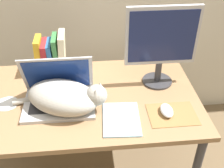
{
  "coord_description": "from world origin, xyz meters",
  "views": [
    {
      "loc": [
        -0.01,
        -0.84,
        1.66
      ],
      "look_at": [
        0.1,
        0.33,
        0.82
      ],
      "focal_mm": 45.0,
      "sensor_mm": 36.0,
      "label": 1
    }
  ],
  "objects_px": {
    "external_monitor": "(161,43)",
    "computer_mouse": "(167,110)",
    "cd_disc": "(7,104)",
    "laptop": "(59,95)",
    "book_row": "(51,55)",
    "cat": "(65,97)",
    "notepad": "(121,119)"
  },
  "relations": [
    {
      "from": "external_monitor",
      "to": "computer_mouse",
      "type": "height_order",
      "value": "external_monitor"
    },
    {
      "from": "laptop",
      "to": "external_monitor",
      "type": "distance_m",
      "value": 0.6
    },
    {
      "from": "cd_disc",
      "to": "laptop",
      "type": "bearing_deg",
      "value": -2.6
    },
    {
      "from": "laptop",
      "to": "computer_mouse",
      "type": "distance_m",
      "value": 0.55
    },
    {
      "from": "computer_mouse",
      "to": "cd_disc",
      "type": "height_order",
      "value": "computer_mouse"
    },
    {
      "from": "laptop",
      "to": "computer_mouse",
      "type": "height_order",
      "value": "laptop"
    },
    {
      "from": "laptop",
      "to": "notepad",
      "type": "bearing_deg",
      "value": -28.49
    },
    {
      "from": "book_row",
      "to": "computer_mouse",
      "type": "bearing_deg",
      "value": -37.91
    },
    {
      "from": "computer_mouse",
      "to": "notepad",
      "type": "relative_size",
      "value": 0.41
    },
    {
      "from": "external_monitor",
      "to": "notepad",
      "type": "xyz_separation_m",
      "value": [
        -0.25,
        -0.3,
        -0.25
      ]
    },
    {
      "from": "external_monitor",
      "to": "computer_mouse",
      "type": "xyz_separation_m",
      "value": [
        -0.02,
        -0.27,
        -0.23
      ]
    },
    {
      "from": "cat",
      "to": "book_row",
      "type": "relative_size",
      "value": 2.0
    },
    {
      "from": "laptop",
      "to": "cat",
      "type": "xyz_separation_m",
      "value": [
        0.04,
        -0.05,
        0.02
      ]
    },
    {
      "from": "book_row",
      "to": "cd_disc",
      "type": "distance_m",
      "value": 0.39
    },
    {
      "from": "computer_mouse",
      "to": "cd_disc",
      "type": "bearing_deg",
      "value": 169.15
    },
    {
      "from": "cat",
      "to": "cd_disc",
      "type": "xyz_separation_m",
      "value": [
        -0.31,
        0.07,
        -0.07
      ]
    },
    {
      "from": "computer_mouse",
      "to": "book_row",
      "type": "height_order",
      "value": "book_row"
    },
    {
      "from": "cat",
      "to": "computer_mouse",
      "type": "relative_size",
      "value": 4.69
    },
    {
      "from": "computer_mouse",
      "to": "external_monitor",
      "type": "bearing_deg",
      "value": 86.55
    },
    {
      "from": "external_monitor",
      "to": "cd_disc",
      "type": "relative_size",
      "value": 3.78
    },
    {
      "from": "external_monitor",
      "to": "book_row",
      "type": "xyz_separation_m",
      "value": [
        -0.61,
        0.18,
        -0.14
      ]
    },
    {
      "from": "laptop",
      "to": "external_monitor",
      "type": "relative_size",
      "value": 0.8
    },
    {
      "from": "notepad",
      "to": "cd_disc",
      "type": "relative_size",
      "value": 2.09
    },
    {
      "from": "book_row",
      "to": "notepad",
      "type": "xyz_separation_m",
      "value": [
        0.36,
        -0.48,
        -0.1
      ]
    },
    {
      "from": "external_monitor",
      "to": "computer_mouse",
      "type": "bearing_deg",
      "value": -93.45
    },
    {
      "from": "laptop",
      "to": "book_row",
      "type": "distance_m",
      "value": 0.33
    },
    {
      "from": "cat",
      "to": "external_monitor",
      "type": "height_order",
      "value": "external_monitor"
    },
    {
      "from": "computer_mouse",
      "to": "cd_disc",
      "type": "distance_m",
      "value": 0.82
    },
    {
      "from": "external_monitor",
      "to": "notepad",
      "type": "height_order",
      "value": "external_monitor"
    },
    {
      "from": "external_monitor",
      "to": "computer_mouse",
      "type": "distance_m",
      "value": 0.36
    },
    {
      "from": "external_monitor",
      "to": "cd_disc",
      "type": "bearing_deg",
      "value": -171.76
    },
    {
      "from": "cd_disc",
      "to": "book_row",
      "type": "bearing_deg",
      "value": 54.06
    }
  ]
}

